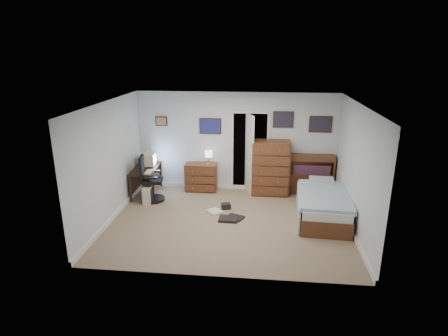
{
  "coord_description": "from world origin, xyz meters",
  "views": [
    {
      "loc": [
        0.65,
        -7.16,
        3.51
      ],
      "look_at": [
        -0.13,
        0.3,
        1.1
      ],
      "focal_mm": 30.0,
      "sensor_mm": 36.0,
      "label": 1
    }
  ],
  "objects_px": {
    "office_chair": "(150,184)",
    "tall_dresser": "(270,168)",
    "low_dresser": "(201,177)",
    "computer_desk": "(143,174)",
    "bed": "(322,205)"
  },
  "relations": [
    {
      "from": "computer_desk",
      "to": "tall_dresser",
      "type": "bearing_deg",
      "value": 3.83
    },
    {
      "from": "office_chair",
      "to": "tall_dresser",
      "type": "bearing_deg",
      "value": 6.3
    },
    {
      "from": "computer_desk",
      "to": "low_dresser",
      "type": "height_order",
      "value": "low_dresser"
    },
    {
      "from": "low_dresser",
      "to": "bed",
      "type": "relative_size",
      "value": 0.4
    },
    {
      "from": "computer_desk",
      "to": "low_dresser",
      "type": "bearing_deg",
      "value": 12.33
    },
    {
      "from": "computer_desk",
      "to": "bed",
      "type": "distance_m",
      "value": 4.38
    },
    {
      "from": "office_chair",
      "to": "bed",
      "type": "bearing_deg",
      "value": -16.75
    },
    {
      "from": "office_chair",
      "to": "low_dresser",
      "type": "xyz_separation_m",
      "value": [
        1.11,
        0.79,
        -0.07
      ]
    },
    {
      "from": "computer_desk",
      "to": "office_chair",
      "type": "height_order",
      "value": "office_chair"
    },
    {
      "from": "bed",
      "to": "office_chair",
      "type": "bearing_deg",
      "value": 175.58
    },
    {
      "from": "computer_desk",
      "to": "office_chair",
      "type": "xyz_separation_m",
      "value": [
        0.3,
        -0.42,
        -0.1
      ]
    },
    {
      "from": "computer_desk",
      "to": "bed",
      "type": "relative_size",
      "value": 0.6
    },
    {
      "from": "low_dresser",
      "to": "computer_desk",
      "type": "bearing_deg",
      "value": -167.72
    },
    {
      "from": "low_dresser",
      "to": "tall_dresser",
      "type": "height_order",
      "value": "tall_dresser"
    },
    {
      "from": "computer_desk",
      "to": "low_dresser",
      "type": "distance_m",
      "value": 1.47
    }
  ]
}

